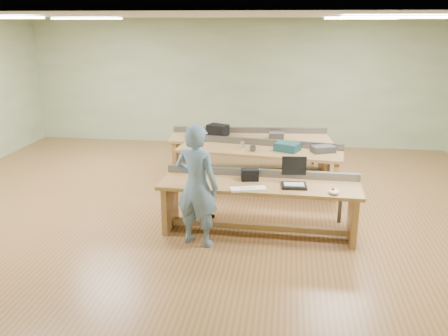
{
  "coord_description": "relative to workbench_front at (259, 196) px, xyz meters",
  "views": [
    {
      "loc": [
        1.34,
        -7.4,
        2.93
      ],
      "look_at": [
        0.39,
        -0.6,
        0.79
      ],
      "focal_mm": 38.0,
      "sensor_mm": 36.0,
      "label": 1
    }
  ],
  "objects": [
    {
      "name": "floor",
      "position": [
        -0.97,
        1.09,
        -0.56
      ],
      "size": [
        10.0,
        10.0,
        0.0
      ],
      "primitive_type": "plane",
      "color": "brown",
      "rests_on": "ground"
    },
    {
      "name": "ceiling",
      "position": [
        -0.97,
        1.09,
        2.44
      ],
      "size": [
        10.0,
        10.0,
        0.0
      ],
      "primitive_type": "plane",
      "color": "silver",
      "rests_on": "wall_back"
    },
    {
      "name": "wall_back",
      "position": [
        -0.97,
        5.09,
        0.94
      ],
      "size": [
        10.0,
        0.04,
        3.0
      ],
      "primitive_type": "cube",
      "color": "#A4B68A",
      "rests_on": "floor"
    },
    {
      "name": "wall_front",
      "position": [
        -0.97,
        -2.91,
        0.94
      ],
      "size": [
        10.0,
        0.04,
        3.0
      ],
      "primitive_type": "cube",
      "color": "#A4B68A",
      "rests_on": "floor"
    },
    {
      "name": "fluor_panels",
      "position": [
        -0.97,
        1.09,
        2.41
      ],
      "size": [
        6.2,
        3.5,
        0.03
      ],
      "color": "white",
      "rests_on": "ceiling"
    },
    {
      "name": "workbench_front",
      "position": [
        0.0,
        0.0,
        0.0
      ],
      "size": [
        2.82,
        0.82,
        0.86
      ],
      "rotation": [
        0.0,
        0.0,
        -0.03
      ],
      "color": "#B5854C",
      "rests_on": "floor"
    },
    {
      "name": "workbench_mid",
      "position": [
        -0.12,
        1.83,
        0.0
      ],
      "size": [
        2.98,
        1.14,
        0.86
      ],
      "rotation": [
        0.0,
        0.0,
        -0.13
      ],
      "color": "#B5854C",
      "rests_on": "floor"
    },
    {
      "name": "workbench_back",
      "position": [
        -0.37,
        2.76,
        0.01
      ],
      "size": [
        3.17,
        1.11,
        0.86
      ],
      "rotation": [
        0.0,
        0.0,
        0.09
      ],
      "color": "#B5854C",
      "rests_on": "floor"
    },
    {
      "name": "person",
      "position": [
        -0.8,
        -0.49,
        0.28
      ],
      "size": [
        0.7,
        0.56,
        1.68
      ],
      "primitive_type": "imported",
      "rotation": [
        0.0,
        0.0,
        2.85
      ],
      "color": "#6482A3",
      "rests_on": "floor"
    },
    {
      "name": "laptop_base",
      "position": [
        0.48,
        -0.11,
        0.21
      ],
      "size": [
        0.36,
        0.3,
        0.04
      ],
      "primitive_type": "cube",
      "rotation": [
        0.0,
        0.0,
        0.07
      ],
      "color": "black",
      "rests_on": "workbench_front"
    },
    {
      "name": "laptop_screen",
      "position": [
        0.47,
        0.02,
        0.46
      ],
      "size": [
        0.34,
        0.04,
        0.27
      ],
      "primitive_type": "cube",
      "rotation": [
        0.0,
        0.0,
        0.07
      ],
      "color": "black",
      "rests_on": "laptop_base"
    },
    {
      "name": "keyboard",
      "position": [
        -0.13,
        -0.31,
        0.21
      ],
      "size": [
        0.51,
        0.29,
        0.03
      ],
      "primitive_type": "cube",
      "rotation": [
        0.0,
        0.0,
        0.28
      ],
      "color": "white",
      "rests_on": "workbench_front"
    },
    {
      "name": "trackball_mouse",
      "position": [
        1.0,
        -0.31,
        0.23
      ],
      "size": [
        0.18,
        0.2,
        0.07
      ],
      "primitive_type": "ellipsoid",
      "rotation": [
        0.0,
        0.0,
        0.31
      ],
      "color": "white",
      "rests_on": "workbench_front"
    },
    {
      "name": "camera_bag",
      "position": [
        -0.15,
        0.1,
        0.28
      ],
      "size": [
        0.27,
        0.2,
        0.17
      ],
      "primitive_type": "cube",
      "rotation": [
        0.0,
        0.0,
        0.18
      ],
      "color": "black",
      "rests_on": "workbench_front"
    },
    {
      "name": "task_chair",
      "position": [
        -0.93,
        0.45,
        -0.26
      ],
      "size": [
        0.49,
        0.49,
        0.8
      ],
      "rotation": [
        0.0,
        0.0,
        0.14
      ],
      "color": "black",
      "rests_on": "floor"
    },
    {
      "name": "parts_bin_teal",
      "position": [
        0.37,
        1.79,
        0.26
      ],
      "size": [
        0.49,
        0.43,
        0.14
      ],
      "primitive_type": "cube",
      "rotation": [
        0.0,
        0.0,
        -0.41
      ],
      "color": "#153E44",
      "rests_on": "workbench_mid"
    },
    {
      "name": "parts_bin_grey",
      "position": [
        0.98,
        1.81,
        0.25
      ],
      "size": [
        0.45,
        0.37,
        0.11
      ],
      "primitive_type": "cube",
      "rotation": [
        0.0,
        0.0,
        0.38
      ],
      "color": "#373739",
      "rests_on": "workbench_mid"
    },
    {
      "name": "mug",
      "position": [
        -0.23,
        1.68,
        0.24
      ],
      "size": [
        0.12,
        0.12,
        0.09
      ],
      "primitive_type": "imported",
      "rotation": [
        0.0,
        0.0,
        -0.04
      ],
      "color": "#373739",
      "rests_on": "workbench_mid"
    },
    {
      "name": "drinks_can",
      "position": [
        -0.43,
        1.85,
        0.26
      ],
      "size": [
        0.09,
        0.09,
        0.12
      ],
      "primitive_type": "cylinder",
      "rotation": [
        0.0,
        0.0,
        0.39
      ],
      "color": "silver",
      "rests_on": "workbench_mid"
    },
    {
      "name": "storage_box_back",
      "position": [
        -1.01,
        2.76,
        0.3
      ],
      "size": [
        0.46,
        0.4,
        0.22
      ],
      "primitive_type": "cube",
      "rotation": [
        0.0,
        0.0,
        -0.39
      ],
      "color": "black",
      "rests_on": "workbench_back"
    },
    {
      "name": "tray_back",
      "position": [
        0.15,
        2.69,
        0.25
      ],
      "size": [
        0.29,
        0.21,
        0.11
      ],
      "primitive_type": "cube",
      "rotation": [
        0.0,
        0.0,
        0.02
      ],
      "color": "#373739",
      "rests_on": "workbench_back"
    }
  ]
}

